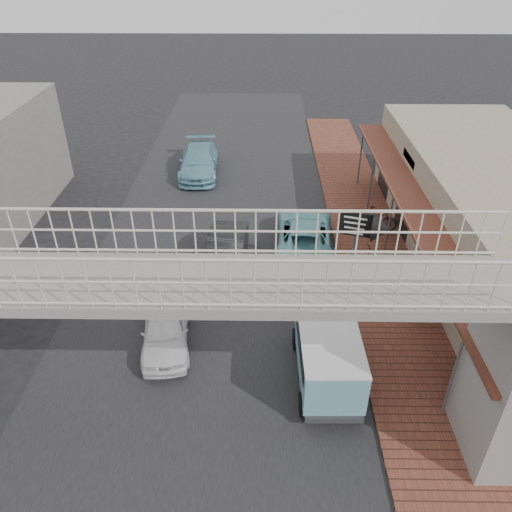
{
  "coord_description": "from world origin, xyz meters",
  "views": [
    {
      "loc": [
        1.89,
        -12.3,
        11.19
      ],
      "look_at": [
        1.68,
        2.22,
        1.8
      ],
      "focal_mm": 35.0,
      "sensor_mm": 36.0,
      "label": 1
    }
  ],
  "objects_px": {
    "white_hatchback": "(166,328)",
    "angkot_van": "(328,350)",
    "dark_sedan": "(226,253)",
    "angkot_curb": "(304,235)",
    "angkot_far": "(199,161)",
    "street_clock": "(435,264)",
    "motorcycle_far": "(377,218)",
    "arrow_sign": "(378,229)",
    "motorcycle_near": "(358,260)"
  },
  "relations": [
    {
      "from": "arrow_sign",
      "to": "street_clock",
      "type": "bearing_deg",
      "value": -34.61
    },
    {
      "from": "angkot_van",
      "to": "motorcycle_near",
      "type": "relative_size",
      "value": 2.03
    },
    {
      "from": "dark_sedan",
      "to": "motorcycle_far",
      "type": "relative_size",
      "value": 2.41
    },
    {
      "from": "white_hatchback",
      "to": "angkot_far",
      "type": "relative_size",
      "value": 0.74
    },
    {
      "from": "street_clock",
      "to": "motorcycle_near",
      "type": "bearing_deg",
      "value": 119.54
    },
    {
      "from": "white_hatchback",
      "to": "street_clock",
      "type": "distance_m",
      "value": 8.81
    },
    {
      "from": "motorcycle_far",
      "to": "arrow_sign",
      "type": "height_order",
      "value": "arrow_sign"
    },
    {
      "from": "arrow_sign",
      "to": "angkot_curb",
      "type": "bearing_deg",
      "value": 146.27
    },
    {
      "from": "motorcycle_near",
      "to": "motorcycle_far",
      "type": "xyz_separation_m",
      "value": [
        1.38,
        3.36,
        0.03
      ]
    },
    {
      "from": "motorcycle_far",
      "to": "street_clock",
      "type": "distance_m",
      "value": 6.53
    },
    {
      "from": "white_hatchback",
      "to": "angkot_curb",
      "type": "xyz_separation_m",
      "value": [
        4.82,
        5.81,
        0.06
      ]
    },
    {
      "from": "street_clock",
      "to": "arrow_sign",
      "type": "distance_m",
      "value": 2.37
    },
    {
      "from": "angkot_curb",
      "to": "motorcycle_near",
      "type": "xyz_separation_m",
      "value": [
        1.96,
        -1.75,
        -0.09
      ]
    },
    {
      "from": "motorcycle_far",
      "to": "arrow_sign",
      "type": "bearing_deg",
      "value": -170.25
    },
    {
      "from": "angkot_van",
      "to": "angkot_far",
      "type": "bearing_deg",
      "value": 108.68
    },
    {
      "from": "angkot_curb",
      "to": "arrow_sign",
      "type": "distance_m",
      "value": 4.09
    },
    {
      "from": "white_hatchback",
      "to": "motorcycle_near",
      "type": "relative_size",
      "value": 1.93
    },
    {
      "from": "dark_sedan",
      "to": "motorcycle_far",
      "type": "bearing_deg",
      "value": 28.05
    },
    {
      "from": "motorcycle_far",
      "to": "arrow_sign",
      "type": "relative_size",
      "value": 0.56
    },
    {
      "from": "arrow_sign",
      "to": "dark_sedan",
      "type": "bearing_deg",
      "value": -176.75
    },
    {
      "from": "angkot_van",
      "to": "arrow_sign",
      "type": "xyz_separation_m",
      "value": [
        2.12,
        4.54,
        1.43
      ]
    },
    {
      "from": "angkot_curb",
      "to": "street_clock",
      "type": "distance_m",
      "value": 6.21
    },
    {
      "from": "white_hatchback",
      "to": "motorcycle_near",
      "type": "xyz_separation_m",
      "value": [
        6.78,
        4.06,
        -0.03
      ]
    },
    {
      "from": "angkot_curb",
      "to": "motorcycle_far",
      "type": "relative_size",
      "value": 2.81
    },
    {
      "from": "white_hatchback",
      "to": "angkot_van",
      "type": "relative_size",
      "value": 0.95
    },
    {
      "from": "dark_sedan",
      "to": "motorcycle_near",
      "type": "relative_size",
      "value": 2.25
    },
    {
      "from": "angkot_van",
      "to": "arrow_sign",
      "type": "relative_size",
      "value": 1.23
    },
    {
      "from": "white_hatchback",
      "to": "motorcycle_far",
      "type": "relative_size",
      "value": 2.08
    },
    {
      "from": "white_hatchback",
      "to": "motorcycle_near",
      "type": "bearing_deg",
      "value": 23.64
    },
    {
      "from": "angkot_van",
      "to": "motorcycle_far",
      "type": "xyz_separation_m",
      "value": [
        3.18,
        8.96,
        -0.55
      ]
    },
    {
      "from": "angkot_far",
      "to": "street_clock",
      "type": "bearing_deg",
      "value": -56.98
    },
    {
      "from": "white_hatchback",
      "to": "dark_sedan",
      "type": "height_order",
      "value": "dark_sedan"
    },
    {
      "from": "white_hatchback",
      "to": "angkot_van",
      "type": "height_order",
      "value": "angkot_van"
    },
    {
      "from": "white_hatchback",
      "to": "street_clock",
      "type": "xyz_separation_m",
      "value": [
        8.56,
        1.15,
        1.77
      ]
    },
    {
      "from": "dark_sedan",
      "to": "arrow_sign",
      "type": "bearing_deg",
      "value": -11.16
    },
    {
      "from": "arrow_sign",
      "to": "motorcycle_near",
      "type": "bearing_deg",
      "value": 123.87
    },
    {
      "from": "dark_sedan",
      "to": "angkot_curb",
      "type": "xyz_separation_m",
      "value": [
        3.17,
        1.45,
        -0.01
      ]
    },
    {
      "from": "white_hatchback",
      "to": "street_clock",
      "type": "relative_size",
      "value": 1.32
    },
    {
      "from": "angkot_van",
      "to": "street_clock",
      "type": "bearing_deg",
      "value": 35.88
    },
    {
      "from": "angkot_curb",
      "to": "angkot_far",
      "type": "height_order",
      "value": "angkot_far"
    },
    {
      "from": "white_hatchback",
      "to": "angkot_curb",
      "type": "bearing_deg",
      "value": 43.01
    },
    {
      "from": "motorcycle_near",
      "to": "motorcycle_far",
      "type": "height_order",
      "value": "motorcycle_far"
    },
    {
      "from": "angkot_van",
      "to": "motorcycle_near",
      "type": "xyz_separation_m",
      "value": [
        1.8,
        5.6,
        -0.59
      ]
    },
    {
      "from": "dark_sedan",
      "to": "angkot_far",
      "type": "bearing_deg",
      "value": 105.55
    },
    {
      "from": "arrow_sign",
      "to": "angkot_far",
      "type": "bearing_deg",
      "value": 142.55
    },
    {
      "from": "street_clock",
      "to": "arrow_sign",
      "type": "height_order",
      "value": "arrow_sign"
    },
    {
      "from": "dark_sedan",
      "to": "street_clock",
      "type": "relative_size",
      "value": 1.53
    },
    {
      "from": "angkot_curb",
      "to": "motorcycle_far",
      "type": "xyz_separation_m",
      "value": [
        3.33,
        1.62,
        -0.06
      ]
    },
    {
      "from": "motorcycle_near",
      "to": "motorcycle_far",
      "type": "distance_m",
      "value": 3.63
    },
    {
      "from": "angkot_curb",
      "to": "arrow_sign",
      "type": "bearing_deg",
      "value": 133.49
    }
  ]
}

